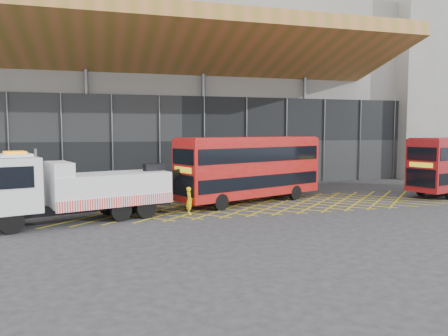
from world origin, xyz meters
name	(u,v)px	position (x,y,z in m)	size (l,w,h in m)	color
ground_plane	(185,209)	(0.00, 0.00, 0.00)	(120.00, 120.00, 0.00)	#262628
road_markings	(268,205)	(5.60, 0.00, 0.01)	(27.96, 7.16, 0.01)	gold
construction_building	(168,91)	(1.92, 18.40, 8.98)	(55.00, 23.97, 18.00)	gray
east_building	(427,87)	(32.00, 16.00, 10.00)	(15.00, 12.00, 20.00)	gray
recovery_truck	(75,188)	(-6.44, -2.28, 1.83)	(11.28, 5.40, 3.96)	black
bus_towed	(251,166)	(4.84, 1.21, 2.50)	(11.18, 6.48, 4.50)	#9E0F0C
worker	(189,201)	(-0.10, -1.78, 0.81)	(0.59, 0.39, 1.62)	yellow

